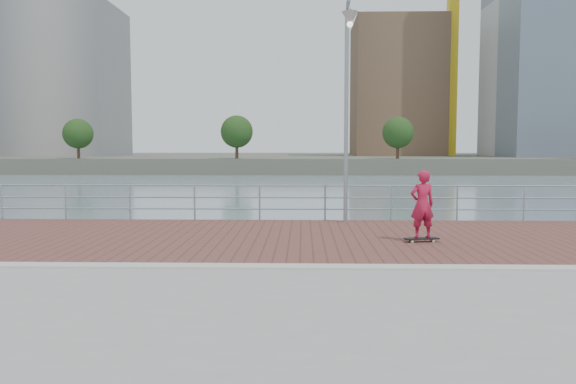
{
  "coord_description": "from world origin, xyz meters",
  "views": [
    {
      "loc": [
        0.33,
        -10.48,
        2.3
      ],
      "look_at": [
        0.0,
        2.0,
        1.3
      ],
      "focal_mm": 35.0,
      "sensor_mm": 36.0,
      "label": 1
    }
  ],
  "objects": [
    {
      "name": "water",
      "position": [
        0.0,
        0.0,
        -2.0
      ],
      "size": [
        400.0,
        400.0,
        0.0
      ],
      "primitive_type": "plane",
      "color": "slate",
      "rests_on": "ground"
    },
    {
      "name": "brick_lane",
      "position": [
        0.0,
        3.6,
        0.01
      ],
      "size": [
        40.0,
        6.8,
        0.02
      ],
      "primitive_type": "cube",
      "color": "brown",
      "rests_on": "seawall"
    },
    {
      "name": "curb",
      "position": [
        0.0,
        0.0,
        0.03
      ],
      "size": [
        40.0,
        0.4,
        0.06
      ],
      "primitive_type": "cube",
      "color": "#B7B5AD",
      "rests_on": "seawall"
    },
    {
      "name": "far_shore",
      "position": [
        0.0,
        122.5,
        -0.75
      ],
      "size": [
        320.0,
        95.0,
        2.5
      ],
      "primitive_type": "cube",
      "color": "#4C5142",
      "rests_on": "ground"
    },
    {
      "name": "guardrail",
      "position": [
        0.0,
        7.0,
        0.69
      ],
      "size": [
        39.06,
        0.06,
        1.13
      ],
      "color": "#8C9EA8",
      "rests_on": "brick_lane"
    },
    {
      "name": "street_lamp",
      "position": [
        1.63,
        6.03,
        4.53
      ],
      "size": [
        0.46,
        1.35,
        6.37
      ],
      "color": "gray",
      "rests_on": "brick_lane"
    },
    {
      "name": "skateboard",
      "position": [
        3.2,
        2.99,
        0.1
      ],
      "size": [
        0.86,
        0.37,
        0.1
      ],
      "rotation": [
        0.0,
        0.0,
        0.19
      ],
      "color": "black",
      "rests_on": "brick_lane"
    },
    {
      "name": "skateboarder",
      "position": [
        3.2,
        2.99,
        0.93
      ],
      "size": [
        0.66,
        0.5,
        1.64
      ],
      "primitive_type": "imported",
      "rotation": [
        0.0,
        0.0,
        3.34
      ],
      "color": "#AF1738",
      "rests_on": "skateboard"
    },
    {
      "name": "skyline",
      "position": [
        27.22,
        104.08,
        23.8
      ],
      "size": [
        233.0,
        41.0,
        59.79
      ],
      "color": "#ADA38E",
      "rests_on": "far_shore"
    },
    {
      "name": "shoreline_trees",
      "position": [
        -7.97,
        77.0,
        4.55
      ],
      "size": [
        109.9,
        5.04,
        6.72
      ],
      "color": "#473323",
      "rests_on": "far_shore"
    }
  ]
}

